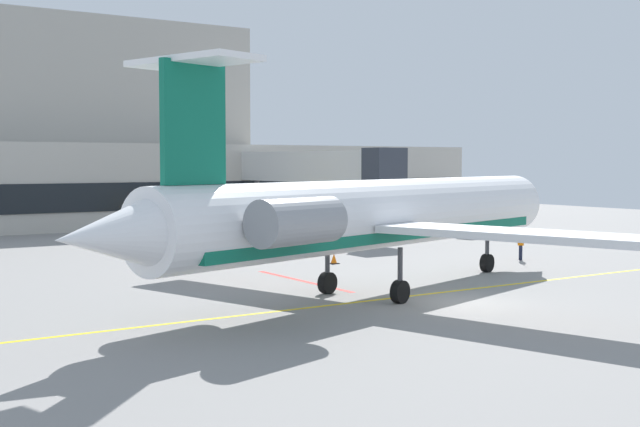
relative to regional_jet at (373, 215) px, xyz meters
The scene contains 9 objects.
ground 4.97m from the regional_jet, 59.48° to the right, with size 120.00×120.00×0.11m.
terminal_building 46.76m from the regional_jet, 83.04° to the left, with size 61.32×17.59×18.12m.
jet_bridge_west 29.50m from the regional_jet, 61.59° to the left, with size 2.40×20.39×6.41m.
regional_jet is the anchor object (origin of this frame).
baggage_tug 24.01m from the regional_jet, 72.43° to the left, with size 2.46×4.15×1.88m.
pushback_tractor 28.50m from the regional_jet, 37.82° to the left, with size 2.30×3.45×2.33m.
marshaller 15.46m from the regional_jet, 20.61° to the left, with size 0.62×0.67×1.91m.
safety_cone_alpha 11.13m from the regional_jet, 64.40° to the left, with size 0.47×0.47×0.55m.
safety_cone_bravo 14.14m from the regional_jet, 26.13° to the left, with size 0.47×0.47×0.55m.
Camera 1 is at (-21.77, -23.44, 5.47)m, focal length 46.10 mm.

